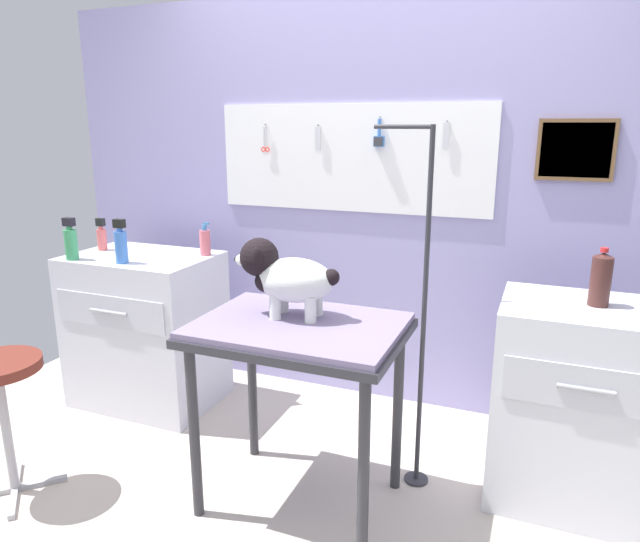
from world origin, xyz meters
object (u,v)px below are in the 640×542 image
grooming_arm (421,328)px  counter_left (147,329)px  grooming_table (299,345)px  dog (285,276)px  soda_bottle (601,279)px  spray_bottle_short (71,242)px  cabinet_right (578,405)px

grooming_arm → counter_left: grooming_arm is taller
grooming_table → grooming_arm: bearing=37.1°
grooming_table → dog: 0.29m
grooming_arm → dog: (-0.52, -0.27, 0.25)m
soda_bottle → grooming_table: bearing=-156.5°
counter_left → spray_bottle_short: (-0.28, -0.22, 0.54)m
grooming_arm → dog: grooming_arm is taller
grooming_arm → counter_left: 1.69m
dog → soda_bottle: bearing=19.8°
grooming_arm → spray_bottle_short: (-1.93, -0.01, 0.24)m
cabinet_right → soda_bottle: size_ratio=3.68×
grooming_table → soda_bottle: 1.25m
dog → counter_left: 1.35m
grooming_arm → spray_bottle_short: 1.94m
grooming_table → spray_bottle_short: 1.55m
counter_left → cabinet_right: size_ratio=1.00×
cabinet_right → spray_bottle_short: size_ratio=3.85×
grooming_arm → cabinet_right: grooming_arm is taller
dog → counter_left: size_ratio=0.51×
spray_bottle_short → soda_bottle: size_ratio=0.96×
dog → soda_bottle: dog is taller
grooming_arm → dog: 0.64m
grooming_table → counter_left: bearing=156.1°
counter_left → grooming_table: bearing=-23.9°
dog → cabinet_right: dog is taller
spray_bottle_short → dog: bearing=-10.7°
soda_bottle → cabinet_right: bearing=-148.3°
dog → cabinet_right: bearing=19.4°
grooming_table → grooming_arm: 0.54m
dog → spray_bottle_short: 1.43m
counter_left → spray_bottle_short: spray_bottle_short is taller
dog → spray_bottle_short: (-1.41, 0.27, -0.02)m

